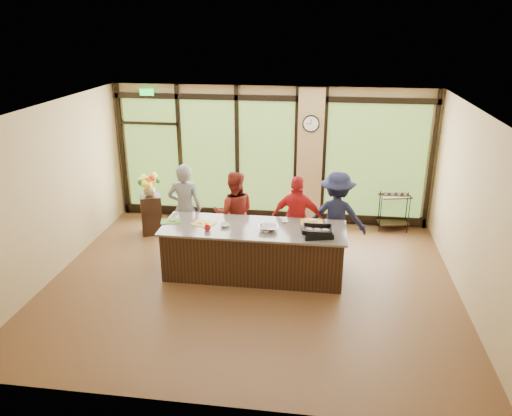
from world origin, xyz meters
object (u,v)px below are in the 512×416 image
(roasting_pan, at_px, (317,234))
(flower_stand, at_px, (151,214))
(cook_left, at_px, (185,209))
(bar_cart, at_px, (394,207))
(island_base, at_px, (254,252))
(cook_right, at_px, (336,217))

(roasting_pan, distance_m, flower_stand, 3.99)
(cook_left, height_order, bar_cart, cook_left)
(roasting_pan, bearing_deg, island_base, 153.81)
(cook_right, distance_m, bar_cart, 2.09)
(cook_right, height_order, flower_stand, cook_right)
(flower_stand, bearing_deg, cook_left, -60.89)
(island_base, xyz_separation_m, roasting_pan, (1.10, -0.23, 0.52))
(bar_cart, bearing_deg, cook_left, -171.48)
(island_base, height_order, cook_right, cook_right)
(flower_stand, xyz_separation_m, bar_cart, (5.13, 0.88, 0.10))
(roasting_pan, bearing_deg, cook_left, 143.46)
(cook_left, bearing_deg, island_base, 145.90)
(cook_left, xyz_separation_m, roasting_pan, (2.55, -1.03, 0.07))
(island_base, bearing_deg, flower_stand, 147.09)
(island_base, distance_m, flower_stand, 2.89)
(bar_cart, bearing_deg, cook_right, -140.99)
(island_base, relative_size, flower_stand, 3.68)
(cook_left, bearing_deg, roasting_pan, 152.89)
(cook_left, height_order, cook_right, cook_left)
(cook_right, relative_size, flower_stand, 2.06)
(bar_cart, bearing_deg, island_base, -150.93)
(island_base, relative_size, cook_left, 1.74)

